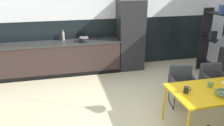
{
  "coord_description": "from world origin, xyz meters",
  "views": [
    {
      "loc": [
        -1.14,
        -3.05,
        2.43
      ],
      "look_at": [
        -0.21,
        0.89,
        0.91
      ],
      "focal_mm": 35.7,
      "sensor_mm": 36.0,
      "label": 1
    }
  ],
  "objects_px": {
    "armchair_far_side": "(213,77)",
    "armchair_facing_counter": "(182,80)",
    "open_shelf_unit": "(215,41)",
    "dining_table": "(219,92)",
    "refrigerator_column": "(130,35)",
    "bottle_wine_green": "(63,36)",
    "cooking_pot": "(84,40)",
    "mug_dark_espresso": "(210,85)",
    "fruit_bowl": "(224,93)",
    "mug_tall_blue": "(186,90)"
  },
  "relations": [
    {
      "from": "mug_tall_blue",
      "to": "armchair_facing_counter",
      "type": "bearing_deg",
      "value": 62.89
    },
    {
      "from": "armchair_far_side",
      "to": "open_shelf_unit",
      "type": "relative_size",
      "value": 0.41
    },
    {
      "from": "open_shelf_unit",
      "to": "dining_table",
      "type": "bearing_deg",
      "value": -34.54
    },
    {
      "from": "armchair_facing_counter",
      "to": "open_shelf_unit",
      "type": "bearing_deg",
      "value": -132.08
    },
    {
      "from": "mug_dark_espresso",
      "to": "open_shelf_unit",
      "type": "xyz_separation_m",
      "value": [
        1.49,
        1.9,
        0.17
      ]
    },
    {
      "from": "refrigerator_column",
      "to": "mug_dark_espresso",
      "type": "distance_m",
      "value": 2.95
    },
    {
      "from": "cooking_pot",
      "to": "bottle_wine_green",
      "type": "distance_m",
      "value": 0.6
    },
    {
      "from": "cooking_pot",
      "to": "mug_tall_blue",
      "type": "bearing_deg",
      "value": -65.83
    },
    {
      "from": "refrigerator_column",
      "to": "cooking_pot",
      "type": "relative_size",
      "value": 7.93
    },
    {
      "from": "armchair_far_side",
      "to": "mug_tall_blue",
      "type": "height_order",
      "value": "mug_tall_blue"
    },
    {
      "from": "refrigerator_column",
      "to": "open_shelf_unit",
      "type": "bearing_deg",
      "value": -26.71
    },
    {
      "from": "dining_table",
      "to": "mug_dark_espresso",
      "type": "distance_m",
      "value": 0.18
    },
    {
      "from": "mug_dark_espresso",
      "to": "bottle_wine_green",
      "type": "distance_m",
      "value": 3.88
    },
    {
      "from": "refrigerator_column",
      "to": "fruit_bowl",
      "type": "height_order",
      "value": "refrigerator_column"
    },
    {
      "from": "dining_table",
      "to": "fruit_bowl",
      "type": "bearing_deg",
      "value": -108.6
    },
    {
      "from": "dining_table",
      "to": "open_shelf_unit",
      "type": "height_order",
      "value": "open_shelf_unit"
    },
    {
      "from": "refrigerator_column",
      "to": "dining_table",
      "type": "bearing_deg",
      "value": -79.0
    },
    {
      "from": "fruit_bowl",
      "to": "mug_tall_blue",
      "type": "height_order",
      "value": "mug_tall_blue"
    },
    {
      "from": "armchair_far_side",
      "to": "open_shelf_unit",
      "type": "xyz_separation_m",
      "value": [
        0.83,
        1.16,
        0.43
      ]
    },
    {
      "from": "bottle_wine_green",
      "to": "cooking_pot",
      "type": "bearing_deg",
      "value": -28.81
    },
    {
      "from": "refrigerator_column",
      "to": "fruit_bowl",
      "type": "xyz_separation_m",
      "value": [
        0.52,
        -3.22,
        -0.2
      ]
    },
    {
      "from": "armchair_facing_counter",
      "to": "open_shelf_unit",
      "type": "relative_size",
      "value": 0.43
    },
    {
      "from": "mug_dark_espresso",
      "to": "mug_tall_blue",
      "type": "distance_m",
      "value": 0.51
    },
    {
      "from": "armchair_facing_counter",
      "to": "cooking_pot",
      "type": "relative_size",
      "value": 3.25
    },
    {
      "from": "mug_tall_blue",
      "to": "cooking_pot",
      "type": "bearing_deg",
      "value": 114.17
    },
    {
      "from": "armchair_facing_counter",
      "to": "mug_dark_espresso",
      "type": "bearing_deg",
      "value": 107.05
    },
    {
      "from": "refrigerator_column",
      "to": "armchair_far_side",
      "type": "height_order",
      "value": "refrigerator_column"
    },
    {
      "from": "dining_table",
      "to": "armchair_facing_counter",
      "type": "distance_m",
      "value": 0.89
    },
    {
      "from": "mug_dark_espresso",
      "to": "dining_table",
      "type": "bearing_deg",
      "value": -52.75
    },
    {
      "from": "refrigerator_column",
      "to": "cooking_pot",
      "type": "bearing_deg",
      "value": -175.87
    },
    {
      "from": "bottle_wine_green",
      "to": "armchair_far_side",
      "type": "bearing_deg",
      "value": -38.17
    },
    {
      "from": "refrigerator_column",
      "to": "armchair_facing_counter",
      "type": "relative_size",
      "value": 2.44
    },
    {
      "from": "mug_tall_blue",
      "to": "fruit_bowl",
      "type": "bearing_deg",
      "value": -23.03
    },
    {
      "from": "armchair_far_side",
      "to": "armchair_facing_counter",
      "type": "bearing_deg",
      "value": 4.64
    },
    {
      "from": "refrigerator_column",
      "to": "bottle_wine_green",
      "type": "xyz_separation_m",
      "value": [
        -1.83,
        0.19,
        0.04
      ]
    },
    {
      "from": "refrigerator_column",
      "to": "dining_table",
      "type": "height_order",
      "value": "refrigerator_column"
    },
    {
      "from": "armchair_far_side",
      "to": "mug_tall_blue",
      "type": "xyz_separation_m",
      "value": [
        -1.16,
        -0.84,
        0.27
      ]
    },
    {
      "from": "fruit_bowl",
      "to": "bottle_wine_green",
      "type": "xyz_separation_m",
      "value": [
        -2.36,
        3.42,
        0.24
      ]
    },
    {
      "from": "refrigerator_column",
      "to": "mug_tall_blue",
      "type": "xyz_separation_m",
      "value": [
        -0.01,
        -3.0,
        -0.19
      ]
    },
    {
      "from": "refrigerator_column",
      "to": "armchair_far_side",
      "type": "distance_m",
      "value": 2.49
    },
    {
      "from": "dining_table",
      "to": "cooking_pot",
      "type": "xyz_separation_m",
      "value": [
        -1.9,
        2.93,
        0.27
      ]
    },
    {
      "from": "dining_table",
      "to": "cooking_pot",
      "type": "bearing_deg",
      "value": 122.93
    },
    {
      "from": "armchair_facing_counter",
      "to": "fruit_bowl",
      "type": "bearing_deg",
      "value": 106.71
    },
    {
      "from": "refrigerator_column",
      "to": "open_shelf_unit",
      "type": "xyz_separation_m",
      "value": [
        1.98,
        -1.0,
        -0.04
      ]
    },
    {
      "from": "armchair_facing_counter",
      "to": "mug_dark_espresso",
      "type": "height_order",
      "value": "mug_dark_espresso"
    },
    {
      "from": "mug_dark_espresso",
      "to": "armchair_facing_counter",
      "type": "bearing_deg",
      "value": 95.86
    },
    {
      "from": "bottle_wine_green",
      "to": "open_shelf_unit",
      "type": "xyz_separation_m",
      "value": [
        3.82,
        -1.19,
        -0.07
      ]
    },
    {
      "from": "dining_table",
      "to": "fruit_bowl",
      "type": "xyz_separation_m",
      "value": [
        -0.07,
        -0.2,
        0.09
      ]
    },
    {
      "from": "armchair_far_side",
      "to": "open_shelf_unit",
      "type": "bearing_deg",
      "value": -121.87
    },
    {
      "from": "armchair_facing_counter",
      "to": "bottle_wine_green",
      "type": "distance_m",
      "value": 3.3
    }
  ]
}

